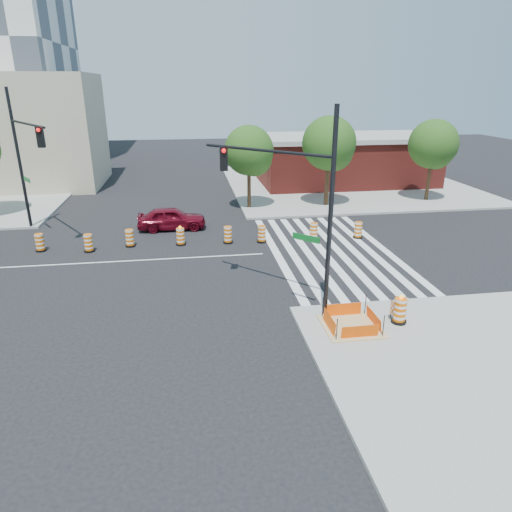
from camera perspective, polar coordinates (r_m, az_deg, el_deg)
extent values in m
plane|color=black|center=(25.72, -14.74, -0.55)|extent=(120.00, 120.00, 0.00)
cube|color=gray|center=(45.41, 10.98, 8.91)|extent=(22.00, 22.00, 0.15)
cube|color=silver|center=(26.00, 2.57, 0.38)|extent=(0.45, 13.50, 0.01)
cube|color=silver|center=(26.18, 4.51, 0.48)|extent=(0.45, 13.50, 0.01)
cube|color=silver|center=(26.39, 6.41, 0.58)|extent=(0.45, 13.50, 0.01)
cube|color=silver|center=(26.63, 8.28, 0.68)|extent=(0.45, 13.50, 0.01)
cube|color=silver|center=(26.90, 10.12, 0.77)|extent=(0.45, 13.50, 0.01)
cube|color=silver|center=(27.19, 11.92, 0.86)|extent=(0.45, 13.50, 0.01)
cube|color=silver|center=(27.51, 13.68, 0.95)|extent=(0.45, 13.50, 0.01)
cube|color=silver|center=(27.86, 15.40, 1.04)|extent=(0.45, 13.50, 0.01)
cube|color=silver|center=(25.72, -14.74, -0.54)|extent=(14.00, 0.12, 0.01)
cube|color=tan|center=(18.34, 11.80, -8.57)|extent=(2.20, 2.20, 0.05)
cube|color=#ED4C04|center=(17.49, 12.86, -9.25)|extent=(1.44, 0.02, 0.55)
cube|color=#ED4C04|center=(18.96, 10.93, -6.62)|extent=(1.44, 0.02, 0.55)
cube|color=#ED4C04|center=(17.94, 9.13, -8.16)|extent=(0.02, 1.44, 0.55)
cube|color=#ED4C04|center=(18.54, 14.49, -7.60)|extent=(0.02, 1.44, 0.55)
cylinder|color=black|center=(17.11, 10.06, -9.06)|extent=(0.04, 0.04, 0.90)
cylinder|color=black|center=(17.74, 15.65, -8.43)|extent=(0.04, 0.04, 0.90)
cylinder|color=black|center=(18.62, 8.34, -6.38)|extent=(0.04, 0.04, 0.90)
cylinder|color=black|center=(19.19, 13.52, -5.91)|extent=(0.04, 0.04, 0.90)
cube|color=maroon|center=(45.06, 11.15, 11.43)|extent=(16.00, 8.00, 4.20)
cube|color=gray|center=(44.76, 11.36, 14.33)|extent=(16.50, 8.50, 0.40)
cube|color=tan|center=(48.46, -27.46, 13.66)|extent=(14.00, 10.00, 10.00)
imported|color=#600816|center=(30.64, -10.50, 4.67)|extent=(4.43, 1.80, 1.51)
cylinder|color=black|center=(17.62, 9.28, 4.79)|extent=(0.18, 0.18, 8.22)
cylinder|color=black|center=(18.72, 1.09, 13.05)|extent=(4.45, 4.44, 0.12)
cube|color=black|center=(20.11, -4.06, 12.05)|extent=(0.33, 0.29, 1.03)
sphere|color=#FF0C0C|center=(19.88, -4.04, 13.00)|extent=(0.18, 0.18, 0.18)
cube|color=#0C591E|center=(18.38, 6.26, 2.25)|extent=(0.90, 0.90, 0.26)
cylinder|color=black|center=(33.18, -27.49, 10.61)|extent=(0.20, 0.20, 8.74)
cylinder|color=black|center=(29.75, -26.74, 14.54)|extent=(3.49, 5.69, 0.13)
cube|color=black|center=(27.58, -25.35, 13.28)|extent=(0.35, 0.31, 1.09)
sphere|color=#FF0C0C|center=(27.38, -25.58, 14.02)|extent=(0.20, 0.20, 0.20)
cube|color=#0C591E|center=(32.29, -26.71, 8.53)|extent=(0.71, 1.15, 0.27)
cylinder|color=black|center=(19.11, 17.38, -7.78)|extent=(0.61, 0.61, 0.10)
cylinder|color=#DE6004|center=(18.88, 17.55, -6.43)|extent=(0.48, 0.48, 0.96)
sphere|color=#FF990C|center=(18.65, 17.73, -4.90)|extent=(0.16, 0.16, 0.16)
cube|color=#DE6004|center=(19.18, 17.43, -5.66)|extent=(0.78, 0.21, 0.26)
cube|color=#DE6004|center=(19.31, 17.33, -6.45)|extent=(0.78, 0.21, 0.20)
cylinder|color=black|center=(19.05, 16.53, -6.36)|extent=(0.04, 0.04, 0.93)
cylinder|color=black|center=(19.47, 18.19, -5.95)|extent=(0.04, 0.04, 0.93)
cylinder|color=#382314|center=(35.10, -0.88, 9.07)|extent=(0.28, 0.28, 3.94)
sphere|color=#1D4012|center=(34.70, -0.90, 13.05)|extent=(3.69, 3.69, 3.69)
sphere|color=#1D4012|center=(35.10, -0.22, 12.13)|extent=(2.71, 2.71, 2.71)
sphere|color=#1D4012|center=(34.53, -1.45, 12.39)|extent=(2.46, 2.46, 2.46)
cylinder|color=#382314|center=(36.19, 8.88, 9.49)|extent=(0.34, 0.34, 4.33)
sphere|color=#1D4012|center=(35.78, 9.12, 13.75)|extent=(4.06, 4.06, 4.06)
sphere|color=#1D4012|center=(36.32, 9.72, 12.74)|extent=(2.98, 2.98, 2.98)
sphere|color=#1D4012|center=(35.50, 8.52, 13.07)|extent=(2.71, 2.71, 2.71)
cylinder|color=#382314|center=(39.97, 20.81, 9.29)|extent=(0.28, 0.28, 4.10)
sphere|color=#1D4012|center=(39.61, 21.28, 12.91)|extent=(3.85, 3.85, 3.85)
sphere|color=#1D4012|center=(40.13, 21.54, 12.03)|extent=(2.82, 2.82, 2.82)
sphere|color=#1D4012|center=(39.32, 20.87, 12.35)|extent=(2.56, 2.56, 2.56)
cylinder|color=black|center=(29.08, -25.27, 0.67)|extent=(0.60, 0.60, 0.10)
cylinder|color=#DE6004|center=(28.93, -25.42, 1.60)|extent=(0.48, 0.48, 0.95)
cylinder|color=black|center=(27.90, -20.08, 0.63)|extent=(0.60, 0.60, 0.10)
cylinder|color=#DE6004|center=(27.75, -20.21, 1.60)|extent=(0.48, 0.48, 0.95)
cylinder|color=black|center=(28.07, -15.41, 1.28)|extent=(0.60, 0.60, 0.10)
cylinder|color=#DE6004|center=(27.92, -15.51, 2.25)|extent=(0.48, 0.48, 0.95)
cylinder|color=black|center=(27.69, -9.36, 1.50)|extent=(0.60, 0.60, 0.10)
cylinder|color=#DE6004|center=(27.53, -9.42, 2.48)|extent=(0.48, 0.48, 0.95)
sphere|color=#FF990C|center=(27.37, -9.48, 3.57)|extent=(0.16, 0.16, 0.16)
cylinder|color=black|center=(27.71, -3.51, 1.75)|extent=(0.60, 0.60, 0.10)
cylinder|color=#DE6004|center=(27.55, -3.53, 2.74)|extent=(0.48, 0.48, 0.95)
cylinder|color=black|center=(27.81, 0.71, 1.86)|extent=(0.60, 0.60, 0.10)
cylinder|color=#DE6004|center=(27.65, 0.72, 2.84)|extent=(0.48, 0.48, 0.95)
cylinder|color=black|center=(28.61, 7.18, 2.24)|extent=(0.60, 0.60, 0.10)
cylinder|color=#DE6004|center=(28.46, 7.23, 3.20)|extent=(0.48, 0.48, 0.95)
cylinder|color=black|center=(29.27, 12.58, 2.32)|extent=(0.60, 0.60, 0.10)
cylinder|color=#DE6004|center=(29.12, 12.65, 3.26)|extent=(0.48, 0.48, 0.95)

